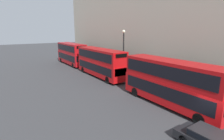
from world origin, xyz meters
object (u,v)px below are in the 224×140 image
object	(u,v)px
bus_second_in_queue	(100,61)
bus_leading	(171,81)
pedestrian	(205,99)
bus_third_in_queue	(71,53)

from	to	relation	value
bus_second_in_queue	bus_leading	bearing A→B (deg)	-90.00
bus_second_in_queue	pedestrian	bearing A→B (deg)	-80.16
bus_third_in_queue	pedestrian	xyz separation A→B (m)	(2.69, -27.74, -1.70)
bus_leading	pedestrian	bearing A→B (deg)	-37.69
bus_leading	bus_third_in_queue	world-z (taller)	bus_third_in_queue
bus_third_in_queue	bus_second_in_queue	bearing A→B (deg)	-90.00
bus_third_in_queue	pedestrian	bearing A→B (deg)	-84.47
bus_third_in_queue	pedestrian	distance (m)	27.92
pedestrian	bus_second_in_queue	bearing A→B (deg)	99.84
bus_leading	bus_second_in_queue	bearing A→B (deg)	90.00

